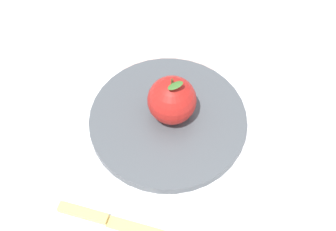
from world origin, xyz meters
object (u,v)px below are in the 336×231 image
Objects in this scene: dinner_plate at (168,119)px; apple at (172,100)px; linen_napkin at (169,49)px; knife at (110,221)px.

apple is at bearing 105.49° from dinner_plate.
apple reaches higher than linen_napkin.
apple is 0.16m from linen_napkin.
knife is (0.11, -0.15, -0.01)m from dinner_plate.
knife is at bearing -41.89° from linen_napkin.
knife is 0.34m from linen_napkin.
apple is (-0.00, 0.01, 0.04)m from dinner_plate.
apple is at bearing -26.12° from linen_napkin.
linen_napkin is at bearing 151.67° from dinner_plate.
knife is at bearing -53.56° from dinner_plate.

